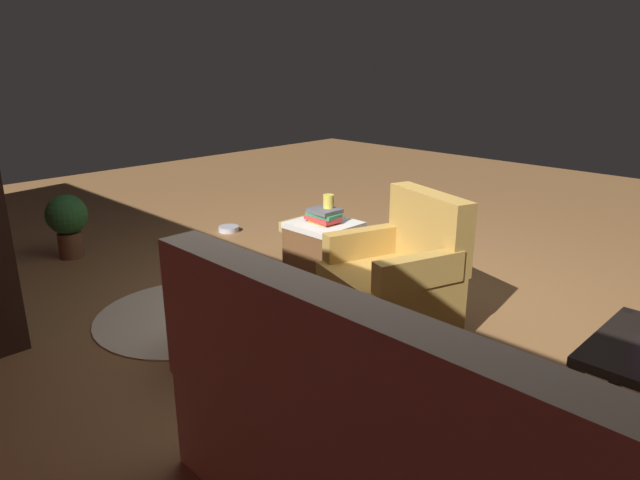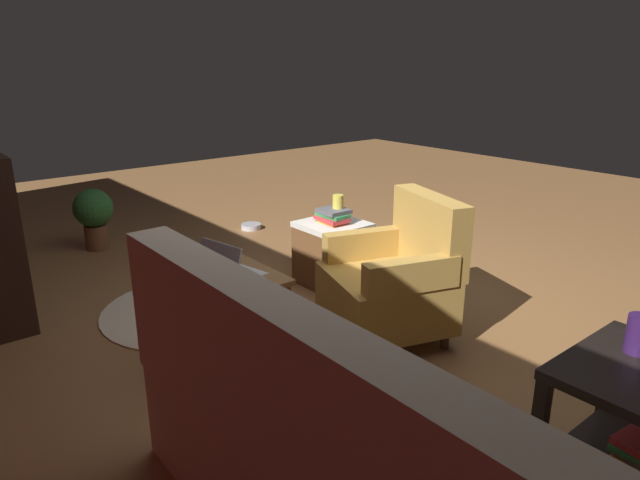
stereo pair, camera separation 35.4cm
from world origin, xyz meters
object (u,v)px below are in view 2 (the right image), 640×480
at_px(laptop_desk, 235,284).
at_px(potted_plant, 94,213).
at_px(ottoman, 327,228).
at_px(laptop, 229,269).
at_px(wicker_hamper, 333,253).
at_px(tv_remote, 332,216).
at_px(small_vase, 639,334).
at_px(book_stack_hamper, 333,216).
at_px(pet_bowl_steel, 251,226).
at_px(couch, 361,470).
at_px(yellow_mug, 338,202).
at_px(armchair, 395,280).

xyz_separation_m(laptop_desk, potted_plant, (2.41, -0.01, -0.09)).
bearing_deg(ottoman, laptop, 120.19).
distance_m(wicker_hamper, potted_plant, 2.25).
bearing_deg(tv_remote, small_vase, 170.44).
height_order(book_stack_hamper, pet_bowl_steel, book_stack_hamper).
bearing_deg(pet_bowl_steel, couch, 152.63).
xyz_separation_m(small_vase, book_stack_hamper, (2.30, -0.42, -0.09)).
xyz_separation_m(tv_remote, pet_bowl_steel, (1.51, -0.22, -0.47)).
distance_m(laptop, tv_remote, 1.35).
height_order(book_stack_hamper, yellow_mug, yellow_mug).
bearing_deg(ottoman, tv_remote, 147.52).
xyz_separation_m(wicker_hamper, tv_remote, (0.10, -0.08, 0.25)).
distance_m(laptop_desk, laptop, 0.11).
bearing_deg(small_vase, tv_remote, -11.88).
height_order(couch, laptop, couch).
height_order(yellow_mug, tv_remote, yellow_mug).
relative_size(book_stack_hamper, ottoman, 0.64).
bearing_deg(laptop_desk, book_stack_hamper, -68.18).
height_order(armchair, laptop_desk, armchair).
bearing_deg(tv_remote, pet_bowl_steel, -6.11).
bearing_deg(laptop, laptop_desk, -79.11).
relative_size(laptop, ottoman, 0.90).
xyz_separation_m(laptop_desk, ottoman, (0.80, -1.36, -0.11)).
height_order(couch, small_vase, couch).
relative_size(laptop, wicker_hamper, 0.75).
xyz_separation_m(ottoman, pet_bowl_steel, (1.25, -0.06, -0.29)).
height_order(armchair, wicker_hamper, armchair).
bearing_deg(book_stack_hamper, pet_bowl_steel, -10.77).
bearing_deg(couch, small_vase, -109.32).
relative_size(couch, wicker_hamper, 3.97).
bearing_deg(yellow_mug, small_vase, 168.47).
distance_m(small_vase, pet_bowl_steel, 4.02).
distance_m(couch, pet_bowl_steel, 3.98).
distance_m(wicker_hamper, yellow_mug, 0.40).
height_order(wicker_hamper, yellow_mug, yellow_mug).
xyz_separation_m(small_vase, wicker_hamper, (2.30, -0.43, -0.39)).
relative_size(couch, tv_remote, 11.91).
distance_m(couch, potted_plant, 3.90).
bearing_deg(couch, potted_plant, -6.18).
distance_m(couch, armchair, 1.64).
xyz_separation_m(couch, book_stack_hamper, (1.92, -1.52, 0.20)).
bearing_deg(potted_plant, tv_remote, -147.53).
xyz_separation_m(armchair, laptop, (0.42, 0.89, 0.17)).
relative_size(armchair, book_stack_hamper, 3.38).
bearing_deg(book_stack_hamper, laptop_desk, 111.82).
bearing_deg(laptop, armchair, -115.39).
relative_size(laptop_desk, wicker_hamper, 1.17).
relative_size(wicker_hamper, tv_remote, 3.00).
bearing_deg(tv_remote, yellow_mug, 163.30).
bearing_deg(book_stack_hamper, tv_remote, -38.90).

